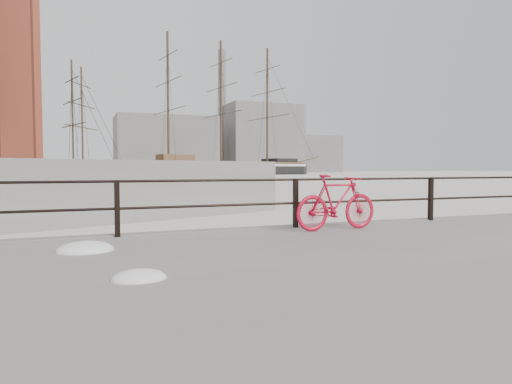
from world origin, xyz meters
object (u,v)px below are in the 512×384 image
object	(u,v)px
schooner_mid	(49,177)
barque_black	(221,175)
schooner_left	(34,179)
bicycle	(337,202)

from	to	relation	value
schooner_mid	barque_black	bearing A→B (deg)	48.82
barque_black	schooner_left	xyz separation A→B (m)	(-37.03, -26.37, 0.00)
barque_black	schooner_left	distance (m)	45.46
barque_black	bicycle	bearing A→B (deg)	-116.59
schooner_mid	schooner_left	xyz separation A→B (m)	(-1.45, -12.57, 0.00)
barque_black	schooner_mid	world-z (taller)	barque_black
bicycle	schooner_mid	bearing A→B (deg)	93.30
barque_black	schooner_mid	distance (m)	38.16
bicycle	schooner_mid	size ratio (longest dim) A/B	0.07
bicycle	schooner_left	xyz separation A→B (m)	(-10.45, 66.83, -0.90)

